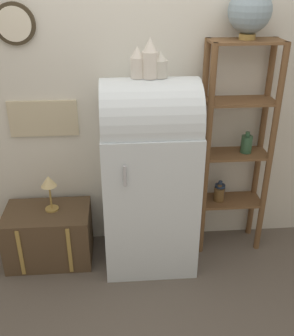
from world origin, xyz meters
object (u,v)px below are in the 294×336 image
Objects in this scene: vase_left at (137,63)px; vase_center at (150,59)px; suitcase_trunk at (49,235)px; refrigerator at (150,174)px; globe at (250,11)px; vase_right at (160,65)px; desk_lamp at (49,185)px.

vase_left is 0.79× the size of vase_center.
vase_center is at bearing -3.02° from suitcase_trunk.
vase_left is (-0.09, 0.01, 0.86)m from refrigerator.
vase_left is (-0.81, -0.16, -0.32)m from globe.
vase_right is at bearing -166.56° from globe.
desk_lamp reaches higher than suitcase_trunk.
vase_left is at bearing 174.60° from vase_center.
globe is at bearing 13.05° from refrigerator.
suitcase_trunk is 2.37m from globe.
globe is at bearing 12.88° from vase_center.
vase_right is at bearing 9.63° from refrigerator.
suitcase_trunk is at bearing -175.66° from globe.
desk_lamp is at bearing 30.46° from suitcase_trunk.
suitcase_trunk is 3.83× the size of vase_right.
globe is 1.91× the size of vase_right.
suitcase_trunk is at bearing 176.78° from refrigerator.
refrigerator reaches higher than suitcase_trunk.
refrigerator is at bearing -127.35° from vase_center.
suitcase_trunk is at bearing 177.26° from vase_left.
suitcase_trunk is at bearing 176.98° from vase_center.
vase_center is (-0.72, -0.16, -0.29)m from globe.
refrigerator is at bearing -7.36° from vase_left.
refrigerator is 7.16× the size of vase_left.
globe reaches higher than vase_left.
vase_right is (0.16, 0.00, -0.02)m from vase_left.
vase_center is 1.29m from desk_lamp.
desk_lamp is (-0.81, 0.07, -1.00)m from vase_center.
vase_left is 0.70× the size of desk_lamp.
vase_center is (0.86, -0.05, 1.47)m from suitcase_trunk.
refrigerator is 4.48× the size of globe.
desk_lamp is at bearing 174.94° from vase_center.
vase_center is at bearing -167.12° from globe.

